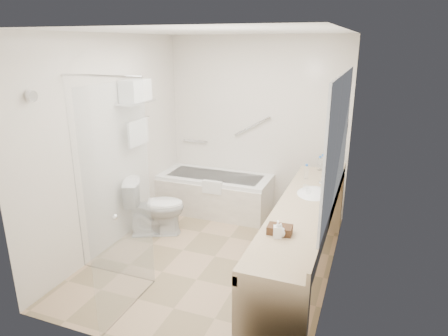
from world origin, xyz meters
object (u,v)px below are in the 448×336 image
(bathtub, at_px, (215,193))
(amenity_basket, at_px, (280,230))
(vanity_counter, at_px, (303,226))
(toilet, at_px, (155,207))
(water_bottle_left, at_px, (323,163))

(bathtub, distance_m, amenity_basket, 2.57)
(bathtub, height_order, amenity_basket, amenity_basket)
(bathtub, xyz_separation_m, amenity_basket, (1.43, -2.04, 0.61))
(vanity_counter, xyz_separation_m, toilet, (-1.97, 0.44, -0.27))
(vanity_counter, relative_size, amenity_basket, 13.09)
(bathtub, bearing_deg, toilet, -115.40)
(toilet, bearing_deg, amenity_basket, -144.64)
(amenity_basket, relative_size, water_bottle_left, 0.98)
(bathtub, xyz_separation_m, vanity_counter, (1.52, -1.39, 0.36))
(bathtub, distance_m, vanity_counter, 2.09)
(toilet, bearing_deg, bathtub, -49.85)
(water_bottle_left, bearing_deg, toilet, -157.73)
(toilet, height_order, water_bottle_left, water_bottle_left)
(amenity_basket, bearing_deg, water_bottle_left, 87.05)
(vanity_counter, bearing_deg, toilet, 167.42)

